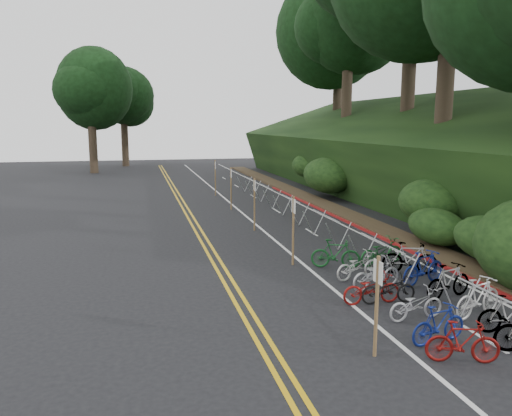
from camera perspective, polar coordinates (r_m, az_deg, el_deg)
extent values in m
plane|color=black|center=(13.42, 8.33, -12.40)|extent=(120.00, 120.00, 0.00)
cube|color=gold|center=(22.24, -6.50, -3.44)|extent=(0.12, 80.00, 0.01)
cube|color=gold|center=(22.28, -5.74, -3.40)|extent=(0.12, 80.00, 0.01)
cube|color=silver|center=(22.82, 1.38, -3.04)|extent=(0.12, 80.00, 0.01)
cube|color=silver|center=(24.22, 11.04, -2.48)|extent=(0.12, 80.00, 0.01)
cube|color=silver|center=(13.29, 24.58, -13.41)|extent=(0.10, 1.60, 0.01)
cube|color=silver|center=(18.08, 12.82, -6.69)|extent=(0.10, 1.60, 0.01)
cube|color=silver|center=(23.44, 6.36, -2.76)|extent=(0.10, 1.60, 0.01)
cube|color=silver|center=(29.04, 2.36, -0.30)|extent=(0.10, 1.60, 0.01)
cube|color=silver|center=(34.78, -0.32, 1.36)|extent=(0.10, 1.60, 0.01)
cube|color=silver|center=(40.60, -2.25, 2.54)|extent=(0.10, 1.60, 0.01)
cube|color=silver|center=(46.46, -3.69, 3.42)|extent=(0.10, 1.60, 0.01)
cube|color=maroon|center=(26.19, 10.24, -1.44)|extent=(0.25, 28.00, 0.10)
cube|color=black|center=(38.21, 15.13, 5.98)|extent=(12.32, 44.00, 9.11)
cube|color=#382819|center=(35.66, 4.85, 1.65)|extent=(1.40, 44.00, 0.16)
ellipsoid|color=#284C19|center=(19.19, 25.35, -3.25)|extent=(2.00, 2.80, 1.60)
ellipsoid|color=#284C19|center=(23.55, 19.40, 0.63)|extent=(2.60, 3.64, 2.08)
ellipsoid|color=#284C19|center=(29.22, 15.09, 3.37)|extent=(2.20, 3.08, 1.76)
ellipsoid|color=#284C19|center=(34.09, 8.18, 3.72)|extent=(3.00, 4.20, 2.40)
ellipsoid|color=#284C19|center=(39.91, 5.96, 4.86)|extent=(2.40, 3.36, 1.92)
ellipsoid|color=#284C19|center=(44.06, 5.85, 6.20)|extent=(2.80, 3.92, 2.24)
ellipsoid|color=#284C19|center=(21.47, 19.93, -1.99)|extent=(1.80, 2.52, 1.44)
ellipsoid|color=#284C19|center=(33.07, 13.06, 5.20)|extent=(3.20, 4.48, 2.56)
cylinder|color=#2D2319|center=(28.30, 20.69, 11.24)|extent=(0.88, 0.88, 7.21)
cylinder|color=#2D2319|center=(36.47, 16.98, 12.80)|extent=(0.94, 0.94, 8.17)
cylinder|color=#2D2319|center=(43.12, 10.28, 11.01)|extent=(0.86, 0.86, 6.73)
ellipsoid|color=black|center=(43.71, 10.53, 18.98)|extent=(8.98, 8.98, 8.53)
cylinder|color=#2D2319|center=(51.50, 9.29, 12.11)|extent=(0.91, 0.91, 7.69)
ellipsoid|color=black|center=(52.30, 9.51, 19.85)|extent=(10.68, 10.68, 10.15)
cylinder|color=#2D2319|center=(53.73, -18.15, 7.15)|extent=(0.83, 0.83, 6.25)
ellipsoid|color=black|center=(53.83, -18.48, 13.20)|extent=(8.55, 8.55, 8.12)
cylinder|color=#2D2319|center=(61.57, -14.75, 7.34)|extent=(0.81, 0.81, 5.77)
ellipsoid|color=black|center=(61.61, -14.96, 12.11)|extent=(7.48, 7.48, 7.11)
cylinder|color=#A0A1A4|center=(12.55, 26.43, -9.32)|extent=(0.05, 3.21, 0.05)
cylinder|color=#A0A1A4|center=(13.69, 21.26, -9.95)|extent=(0.58, 0.04, 1.13)
cylinder|color=#A0A1A4|center=(14.01, 23.18, -9.63)|extent=(0.58, 0.04, 1.13)
cylinder|color=#A0A1A4|center=(16.89, 14.15, -3.88)|extent=(0.05, 3.00, 0.05)
cylinder|color=#A0A1A4|center=(15.72, 15.52, -7.12)|extent=(0.58, 0.04, 1.13)
cylinder|color=#A0A1A4|center=(15.99, 17.29, -6.92)|extent=(0.58, 0.04, 1.13)
cylinder|color=#A0A1A4|center=(18.12, 11.25, -4.72)|extent=(0.58, 0.04, 1.13)
cylinder|color=#A0A1A4|center=(18.36, 12.84, -4.60)|extent=(0.58, 0.04, 1.13)
cylinder|color=#A0A1A4|center=(21.34, 7.97, -0.88)|extent=(0.05, 3.00, 0.05)
cylinder|color=#A0A1A4|center=(20.08, 8.64, -3.24)|extent=(0.58, 0.04, 1.13)
cylinder|color=#A0A1A4|center=(20.29, 10.11, -3.14)|extent=(0.58, 0.04, 1.13)
cylinder|color=#A0A1A4|center=(22.64, 5.99, -1.72)|extent=(0.58, 0.04, 1.13)
cylinder|color=#A0A1A4|center=(22.83, 7.32, -1.65)|extent=(0.58, 0.04, 1.13)
cylinder|color=#A0A1A4|center=(25.99, 3.97, 1.07)|extent=(0.05, 3.00, 0.05)
cylinder|color=#A0A1A4|center=(24.69, 4.30, -0.75)|extent=(0.58, 0.04, 1.13)
cylinder|color=#A0A1A4|center=(24.86, 5.53, -0.69)|extent=(0.58, 0.04, 1.13)
cylinder|color=#A0A1A4|center=(27.33, 2.52, 0.28)|extent=(0.58, 0.04, 1.13)
cylinder|color=#A0A1A4|center=(27.48, 3.64, 0.33)|extent=(0.58, 0.04, 1.13)
cylinder|color=#A0A1A4|center=(30.76, 1.19, 2.42)|extent=(0.05, 3.00, 0.05)
cylinder|color=#A0A1A4|center=(29.42, 1.34, 0.96)|extent=(0.58, 0.04, 1.13)
cylinder|color=#A0A1A4|center=(29.57, 2.39, 1.00)|extent=(0.58, 0.04, 1.13)
cylinder|color=#A0A1A4|center=(32.11, 0.07, 1.69)|extent=(0.58, 0.04, 1.13)
cylinder|color=#A0A1A4|center=(32.24, 1.04, 1.72)|extent=(0.58, 0.04, 1.13)
cylinder|color=#A0A1A4|center=(35.58, -0.85, 3.40)|extent=(0.05, 3.00, 0.05)
cylinder|color=#A0A1A4|center=(34.23, -0.79, 2.19)|extent=(0.58, 0.04, 1.13)
cylinder|color=#A0A1A4|center=(34.36, 0.12, 2.21)|extent=(0.58, 0.04, 1.13)
cylinder|color=#A0A1A4|center=(36.95, -1.74, 2.73)|extent=(0.58, 0.04, 1.13)
cylinder|color=#A0A1A4|center=(37.07, -0.89, 2.76)|extent=(0.58, 0.04, 1.13)
cylinder|color=brown|center=(11.20, 13.61, -10.92)|extent=(0.08, 0.08, 2.25)
cube|color=silver|center=(10.96, 13.77, -7.11)|extent=(0.02, 0.40, 0.50)
cylinder|color=brown|center=(17.76, 4.27, -2.62)|extent=(0.08, 0.08, 2.50)
cube|color=silver|center=(17.59, 4.31, 0.25)|extent=(0.02, 0.40, 0.50)
cylinder|color=brown|center=(23.44, -0.18, 0.40)|extent=(0.08, 0.08, 2.50)
cube|color=silver|center=(23.32, -0.18, 2.59)|extent=(0.02, 0.40, 0.50)
cylinder|color=brown|center=(29.25, -2.87, 2.23)|extent=(0.08, 0.08, 2.50)
cube|color=silver|center=(29.15, -2.89, 3.99)|extent=(0.02, 0.40, 0.50)
cylinder|color=brown|center=(35.13, -4.68, 3.45)|extent=(0.08, 0.08, 2.50)
cube|color=silver|center=(35.05, -4.70, 4.92)|extent=(0.02, 0.40, 0.50)
imported|color=maroon|center=(14.51, 13.06, -8.96)|extent=(0.60, 1.70, 0.89)
imported|color=maroon|center=(11.71, 22.56, -13.96)|extent=(0.90, 1.61, 0.93)
imported|color=navy|center=(12.47, 20.16, -12.34)|extent=(0.74, 1.62, 0.94)
imported|color=slate|center=(13.73, 27.03, -10.71)|extent=(0.73, 1.66, 0.96)
imported|color=#9E9EA3|center=(13.71, 17.82, -10.42)|extent=(0.73, 1.64, 0.84)
imported|color=beige|center=(14.44, 24.07, -9.29)|extent=(1.03, 1.85, 1.07)
imported|color=black|center=(14.67, 14.89, -8.93)|extent=(0.63, 1.62, 0.84)
imported|color=slate|center=(15.57, 21.15, -7.79)|extent=(0.92, 1.80, 1.04)
imported|color=#9E9EA3|center=(15.79, 13.57, -7.32)|extent=(1.10, 1.92, 0.95)
imported|color=navy|center=(16.60, 18.61, -6.48)|extent=(1.05, 1.89, 1.09)
imported|color=beige|center=(16.66, 11.56, -6.45)|extent=(1.03, 1.81, 0.90)
imported|color=slate|center=(17.59, 17.15, -5.49)|extent=(1.13, 1.89, 1.10)
imported|color=#144C1E|center=(17.71, 9.08, -5.18)|extent=(1.09, 1.78, 1.03)
imported|color=#144C1E|center=(18.45, 14.11, -4.84)|extent=(1.11, 1.98, 0.98)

